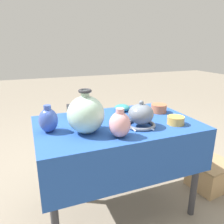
# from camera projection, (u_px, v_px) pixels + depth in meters

# --- Properties ---
(ground_plane) EXTENTS (14.00, 14.00, 0.00)m
(ground_plane) POSITION_uv_depth(u_px,v_px,m) (116.00, 205.00, 1.68)
(ground_plane) COLOR gray
(display_table) EXTENTS (1.07, 0.68, 0.68)m
(display_table) POSITION_uv_depth(u_px,v_px,m) (118.00, 134.00, 1.48)
(display_table) COLOR #38383D
(display_table) RESTS_ON ground_plane
(vase_tall_bulbous) EXTENTS (0.22, 0.22, 0.26)m
(vase_tall_bulbous) POSITION_uv_depth(u_px,v_px,m) (86.00, 114.00, 1.27)
(vase_tall_bulbous) COLOR #A8CCB7
(vase_tall_bulbous) RESTS_ON display_table
(vase_dome_bell) EXTENTS (0.20, 0.21, 0.17)m
(vase_dome_bell) POSITION_uv_depth(u_px,v_px,m) (141.00, 116.00, 1.38)
(vase_dome_bell) COLOR slate
(vase_dome_bell) RESTS_ON display_table
(mosaic_tile_box) EXTENTS (0.13, 0.12, 0.08)m
(mosaic_tile_box) POSITION_uv_depth(u_px,v_px,m) (76.00, 110.00, 1.60)
(mosaic_tile_box) COLOR #232328
(mosaic_tile_box) RESTS_ON display_table
(bowl_shallow_teal) EXTENTS (0.12, 0.12, 0.05)m
(bowl_shallow_teal) POSITION_uv_depth(u_px,v_px,m) (122.00, 108.00, 1.72)
(bowl_shallow_teal) COLOR teal
(bowl_shallow_teal) RESTS_ON display_table
(pot_squat_terracotta) EXTENTS (0.12, 0.12, 0.06)m
(pot_squat_terracotta) POSITION_uv_depth(u_px,v_px,m) (159.00, 108.00, 1.68)
(pot_squat_terracotta) COLOR #BC6642
(pot_squat_terracotta) RESTS_ON display_table
(jar_round_cobalt) EXTENTS (0.11, 0.11, 0.16)m
(jar_round_cobalt) POSITION_uv_depth(u_px,v_px,m) (48.00, 120.00, 1.30)
(jar_round_cobalt) COLOR #3851A8
(jar_round_cobalt) RESTS_ON display_table
(jar_round_rose) EXTENTS (0.12, 0.12, 0.17)m
(jar_round_rose) POSITION_uv_depth(u_px,v_px,m) (120.00, 124.00, 1.22)
(jar_round_rose) COLOR #D19399
(jar_round_rose) RESTS_ON display_table
(pot_squat_ochre) EXTENTS (0.11, 0.11, 0.05)m
(pot_squat_ochre) POSITION_uv_depth(u_px,v_px,m) (176.00, 120.00, 1.43)
(pot_squat_ochre) COLOR gold
(pot_squat_ochre) RESTS_ON display_table
(wooden_crate) EXTENTS (0.37, 0.33, 0.23)m
(wooden_crate) POSITION_uv_depth(u_px,v_px,m) (210.00, 174.00, 1.87)
(wooden_crate) COLOR tan
(wooden_crate) RESTS_ON ground_plane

